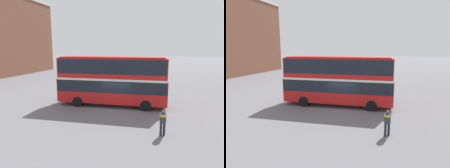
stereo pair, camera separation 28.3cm
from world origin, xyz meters
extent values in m
plane|color=slate|center=(0.00, 0.00, 0.00)|extent=(240.00, 240.00, 0.00)
cube|color=red|center=(-0.69, 0.73, 1.55)|extent=(10.50, 3.04, 2.24)
cube|color=red|center=(-0.69, 0.73, 3.66)|extent=(10.34, 2.96, 1.98)
cube|color=black|center=(-0.69, 0.73, 2.05)|extent=(10.40, 3.06, 1.11)
cube|color=black|center=(-0.69, 0.73, 3.89)|extent=(10.19, 2.98, 1.34)
cube|color=silver|center=(-0.69, 0.73, 2.70)|extent=(10.40, 3.06, 0.20)
cube|color=maroon|center=(-0.69, 0.73, 4.70)|extent=(9.87, 2.76, 0.10)
cylinder|color=black|center=(2.56, 2.01, 0.50)|extent=(1.02, 0.36, 1.00)
cylinder|color=black|center=(2.69, -0.18, 0.50)|extent=(1.02, 0.36, 1.00)
cylinder|color=black|center=(-3.86, 1.65, 0.50)|extent=(1.02, 0.36, 1.00)
cylinder|color=black|center=(-3.74, -0.54, 0.50)|extent=(1.02, 0.36, 1.00)
cylinder|color=#232328|center=(4.16, -5.09, 0.42)|extent=(0.16, 0.16, 0.83)
cylinder|color=#232328|center=(4.36, -4.92, 0.42)|extent=(0.16, 0.16, 0.83)
cylinder|color=#2D333D|center=(4.26, -5.01, 1.16)|extent=(0.56, 0.56, 0.66)
cylinder|color=gold|center=(4.26, -5.01, 1.37)|extent=(0.60, 0.60, 0.15)
sphere|color=brown|center=(4.26, -5.01, 1.61)|extent=(0.23, 0.23, 0.23)
cube|color=silver|center=(-7.53, 12.99, 0.62)|extent=(4.78, 2.19, 0.72)
cube|color=black|center=(-7.35, 12.97, 1.23)|extent=(2.55, 1.79, 0.48)
cylinder|color=black|center=(-9.04, 12.36, 0.31)|extent=(0.64, 0.28, 0.62)
cylinder|color=black|center=(-8.88, 13.91, 0.31)|extent=(0.64, 0.28, 0.62)
cylinder|color=black|center=(-6.18, 12.07, 0.31)|extent=(0.64, 0.28, 0.62)
cylinder|color=black|center=(-6.02, 13.62, 0.31)|extent=(0.64, 0.28, 0.62)
camera|label=1|loc=(4.35, -17.54, 5.60)|focal=32.00mm
camera|label=2|loc=(4.62, -17.46, 5.60)|focal=32.00mm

